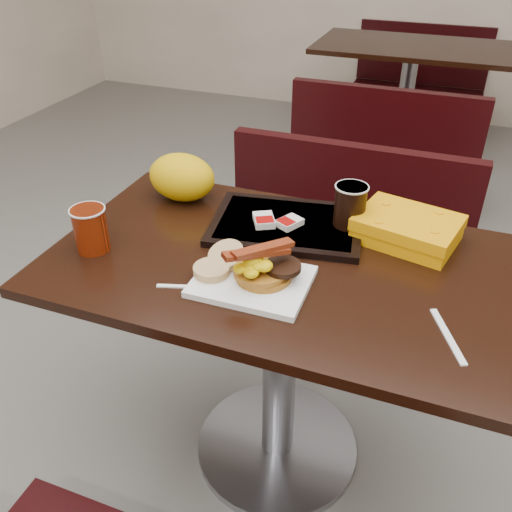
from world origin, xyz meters
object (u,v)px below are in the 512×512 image
at_px(platter, 252,281).
at_px(hashbrown_sleeve_right, 290,222).
at_px(table_near, 280,367).
at_px(table_far, 404,104).
at_px(tray, 287,225).
at_px(coffee_cup_far, 350,206).
at_px(coffee_cup_near, 91,229).
at_px(hashbrown_sleeve_left, 264,220).
at_px(bench_near_n, 336,250).
at_px(knife, 448,336).
at_px(bench_far_n, 417,79).
at_px(paper_bag, 182,177).
at_px(pancake_stack, 264,273).
at_px(clamshell, 407,229).
at_px(bench_far_s, 387,143).
at_px(fork, 174,286).

relative_size(platter, hashbrown_sleeve_right, 4.03).
bearing_deg(table_near, table_far, 90.00).
distance_m(table_near, platter, 0.40).
bearing_deg(tray, coffee_cup_far, 6.34).
distance_m(coffee_cup_near, hashbrown_sleeve_left, 0.46).
relative_size(table_near, bench_near_n, 1.20).
relative_size(tray, hashbrown_sleeve_left, 5.67).
height_order(knife, coffee_cup_far, coffee_cup_far).
xyz_separation_m(bench_far_n, paper_bag, (-0.40, -3.08, 0.46)).
bearing_deg(paper_bag, hashbrown_sleeve_left, -16.71).
bearing_deg(pancake_stack, clamshell, 47.71).
xyz_separation_m(table_far, paper_bag, (-0.40, -2.38, 0.45)).
distance_m(table_far, clamshell, 2.44).
height_order(table_far, bench_far_s, table_far).
bearing_deg(coffee_cup_far, paper_bag, 178.60).
bearing_deg(tray, bench_far_s, 79.33).
height_order(table_far, clamshell, clamshell).
height_order(pancake_stack, clamshell, clamshell).
height_order(fork, coffee_cup_far, coffee_cup_far).
relative_size(table_near, coffee_cup_far, 10.23).
bearing_deg(bench_near_n, pancake_stack, -91.03).
xyz_separation_m(bench_near_n, clamshell, (0.28, -0.48, 0.43)).
bearing_deg(table_near, platter, -107.32).
xyz_separation_m(bench_far_n, coffee_cup_near, (-0.49, -3.42, 0.45)).
bearing_deg(bench_far_s, knife, -78.50).
bearing_deg(bench_far_n, coffee_cup_near, -98.07).
distance_m(bench_far_s, tray, 1.78).
xyz_separation_m(coffee_cup_near, fork, (0.28, -0.07, -0.06)).
xyz_separation_m(coffee_cup_near, paper_bag, (0.09, 0.34, 0.01)).
distance_m(bench_near_n, hashbrown_sleeve_left, 0.71).
height_order(platter, coffee_cup_near, coffee_cup_near).
height_order(platter, pancake_stack, pancake_stack).
bearing_deg(coffee_cup_near, hashbrown_sleeve_left, 33.56).
xyz_separation_m(bench_near_n, bench_far_s, (0.00, 1.20, 0.00)).
distance_m(coffee_cup_far, clamshell, 0.16).
distance_m(coffee_cup_near, clamshell, 0.84).
height_order(table_near, coffee_cup_near, coffee_cup_near).
xyz_separation_m(tray, paper_bag, (-0.35, 0.06, 0.06)).
xyz_separation_m(table_near, hashbrown_sleeve_left, (-0.10, 0.13, 0.40)).
height_order(table_far, fork, fork).
distance_m(platter, coffee_cup_near, 0.45).
xyz_separation_m(fork, hashbrown_sleeve_right, (0.18, 0.34, 0.03)).
xyz_separation_m(pancake_stack, hashbrown_sleeve_right, (-0.02, 0.25, -0.00)).
bearing_deg(knife, table_far, 163.15).
distance_m(knife, coffee_cup_far, 0.47).
bearing_deg(platter, clamshell, 45.97).
height_order(coffee_cup_near, hashbrown_sleeve_right, coffee_cup_near).
bearing_deg(tray, pancake_stack, -93.09).
height_order(coffee_cup_near, paper_bag, paper_bag).
height_order(hashbrown_sleeve_left, paper_bag, paper_bag).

